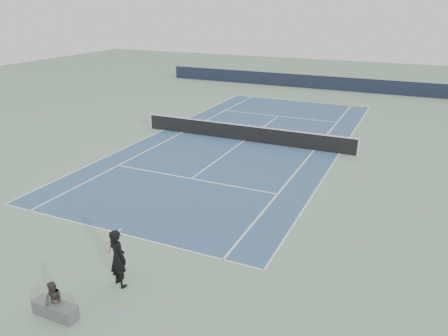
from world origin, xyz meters
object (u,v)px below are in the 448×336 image
at_px(tennis_player, 118,258).
at_px(spectator_bench, 55,305).
at_px(tennis_net, 244,133).
at_px(tennis_ball, 118,305).

relative_size(tennis_player, spectator_bench, 1.37).
distance_m(tennis_net, spectator_bench, 16.07).
bearing_deg(tennis_ball, tennis_player, 122.91).
height_order(tennis_net, tennis_player, tennis_player).
relative_size(tennis_net, spectator_bench, 10.02).
relative_size(tennis_net, tennis_ball, 183.57).
bearing_deg(tennis_net, tennis_player, -82.13).
bearing_deg(tennis_ball, spectator_bench, -141.73).
bearing_deg(spectator_bench, tennis_net, 94.61).
distance_m(tennis_net, tennis_player, 14.39).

